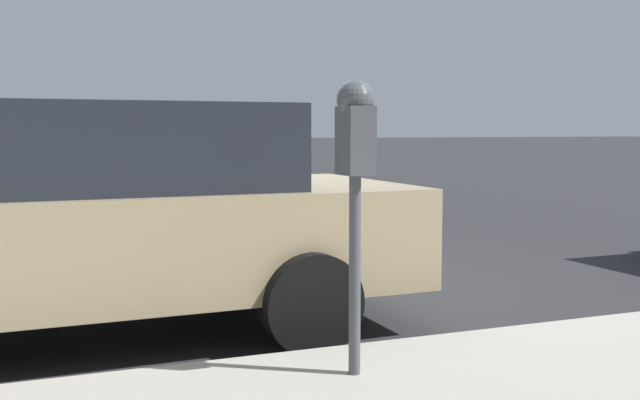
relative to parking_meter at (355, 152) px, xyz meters
name	(u,v)px	position (x,y,z in m)	size (l,w,h in m)	color
ground_plane	(293,289)	(2.69, -0.61, -1.29)	(220.00, 220.00, 0.00)	#2B2B2D
parking_meter	(355,152)	(0.00, 0.00, 0.00)	(0.21, 0.19, 1.49)	#4C5156
car_tan	(48,217)	(1.79, 1.41, -0.47)	(2.20, 5.00, 1.56)	tan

